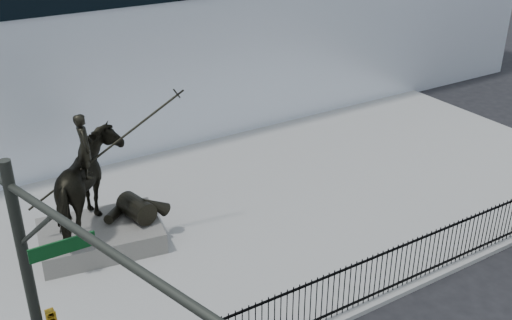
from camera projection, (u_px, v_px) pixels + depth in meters
plaza at (220, 222)px, 19.97m from camera, size 30.00×12.00×0.15m
building at (84, 16)px, 27.95m from camera, size 44.00×14.00×9.00m
picket_fence at (328, 296)px, 15.21m from camera, size 22.10×0.10×1.50m
statue_plinth at (101, 236)px, 18.48m from camera, size 3.96×3.03×0.68m
equestrian_statue at (96, 186)px, 17.74m from camera, size 4.57×3.21×3.91m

